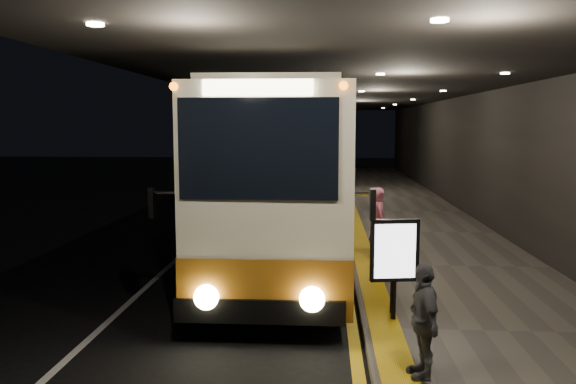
{
  "coord_description": "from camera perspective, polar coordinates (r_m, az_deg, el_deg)",
  "views": [
    {
      "loc": [
        1.88,
        -11.8,
        3.35
      ],
      "look_at": [
        0.97,
        1.87,
        1.7
      ],
      "focal_mm": 35.0,
      "sensor_mm": 36.0,
      "label": 1
    }
  ],
  "objects": [
    {
      "name": "ground",
      "position": [
        12.41,
        -5.12,
        -8.82
      ],
      "size": [
        90.0,
        90.0,
        0.0
      ],
      "primitive_type": "plane",
      "color": "black"
    },
    {
      "name": "lane_line_white",
      "position": [
        17.52,
        -8.43,
        -4.21
      ],
      "size": [
        0.12,
        50.0,
        0.01
      ],
      "primitive_type": "cube",
      "color": "silver",
      "rests_on": "ground"
    },
    {
      "name": "kerb_stripe_yellow",
      "position": [
        17.14,
        5.3,
        -4.42
      ],
      "size": [
        0.18,
        50.0,
        0.01
      ],
      "primitive_type": "cube",
      "color": "gold",
      "rests_on": "ground"
    },
    {
      "name": "sidewalk",
      "position": [
        17.36,
        13.27,
        -4.19
      ],
      "size": [
        4.5,
        50.0,
        0.15
      ],
      "primitive_type": "cube",
      "color": "#514C44",
      "rests_on": "ground"
    },
    {
      "name": "tactile_strip",
      "position": [
        17.13,
        6.98,
        -3.93
      ],
      "size": [
        0.5,
        50.0,
        0.01
      ],
      "primitive_type": "cube",
      "color": "gold",
      "rests_on": "sidewalk"
    },
    {
      "name": "terminal_wall",
      "position": [
        17.57,
        20.82,
        5.28
      ],
      "size": [
        0.1,
        50.0,
        6.0
      ],
      "primitive_type": "cube",
      "color": "black",
      "rests_on": "ground"
    },
    {
      "name": "support_columns",
      "position": [
        16.2,
        -8.28,
        2.73
      ],
      "size": [
        0.8,
        24.8,
        4.4
      ],
      "color": "black",
      "rests_on": "ground"
    },
    {
      "name": "canopy",
      "position": [
        16.86,
        6.0,
        11.08
      ],
      "size": [
        9.0,
        50.0,
        0.4
      ],
      "primitive_type": "cube",
      "color": "black",
      "rests_on": "support_columns"
    },
    {
      "name": "coach_main",
      "position": [
        14.47,
        -0.06,
        1.2
      ],
      "size": [
        2.81,
        12.89,
        4.0
      ],
      "rotation": [
        0.0,
        0.0,
        0.01
      ],
      "color": "beige",
      "rests_on": "ground"
    },
    {
      "name": "coach_second",
      "position": [
        30.73,
        2.09,
        4.2
      ],
      "size": [
        2.81,
        12.72,
        3.99
      ],
      "rotation": [
        0.0,
        0.0,
        0.01
      ],
      "color": "beige",
      "rests_on": "ground"
    },
    {
      "name": "coach_third",
      "position": [
        43.19,
        2.35,
        4.78
      ],
      "size": [
        3.2,
        11.92,
        3.7
      ],
      "rotation": [
        0.0,
        0.0,
        -0.06
      ],
      "color": "beige",
      "rests_on": "ground"
    },
    {
      "name": "passenger_boarding",
      "position": [
        13.43,
        9.19,
        -3.21
      ],
      "size": [
        0.5,
        0.69,
        1.75
      ],
      "primitive_type": "imported",
      "rotation": [
        0.0,
        0.0,
        1.71
      ],
      "color": "#AE516A",
      "rests_on": "sidewalk"
    },
    {
      "name": "passenger_waiting_grey",
      "position": [
        7.47,
        13.56,
        -12.55
      ],
      "size": [
        0.57,
        0.93,
        1.48
      ],
      "primitive_type": "imported",
      "rotation": [
        0.0,
        0.0,
        -1.42
      ],
      "color": "#434247",
      "rests_on": "sidewalk"
    },
    {
      "name": "info_sign",
      "position": [
        9.34,
        10.79,
        -6.07
      ],
      "size": [
        0.8,
        0.23,
        1.68
      ],
      "rotation": [
        0.0,
        0.0,
        0.15
      ],
      "color": "black",
      "rests_on": "sidewalk"
    },
    {
      "name": "stanchion_post",
      "position": [
        9.79,
        10.51,
        -9.16
      ],
      "size": [
        0.05,
        0.05,
        1.03
      ],
      "primitive_type": "cylinder",
      "color": "black",
      "rests_on": "sidewalk"
    }
  ]
}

